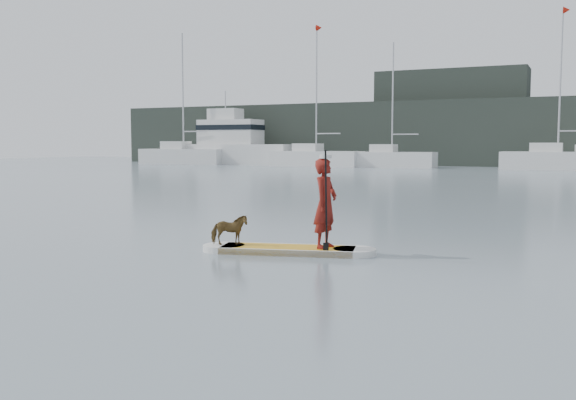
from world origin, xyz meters
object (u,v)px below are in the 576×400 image
at_px(dog, 229,230).
at_px(motor_yacht_b, 236,144).
at_px(sailboat_b, 316,157).
at_px(sailboat_c, 391,158).
at_px(paddleboard, 288,250).
at_px(paddler, 325,203).
at_px(sailboat_d, 557,158).
at_px(sailboat_a, 183,155).

xyz_separation_m(dog, motor_yacht_b, (-25.53, 44.76, 1.62)).
relative_size(sailboat_b, sailboat_c, 1.18).
xyz_separation_m(paddleboard, paddler, (0.68, 0.18, 0.89)).
bearing_deg(sailboat_c, sailboat_d, 0.91).
relative_size(sailboat_d, motor_yacht_b, 1.13).
bearing_deg(sailboat_c, sailboat_b, -178.12).
bearing_deg(paddler, motor_yacht_b, 34.53).
bearing_deg(dog, motor_yacht_b, -1.85).
height_order(sailboat_b, motor_yacht_b, sailboat_b).
bearing_deg(sailboat_d, sailboat_a, -179.67).
distance_m(sailboat_a, sailboat_b, 14.38).
height_order(paddleboard, sailboat_c, sailboat_c).
height_order(dog, sailboat_a, sailboat_a).
height_order(paddleboard, sailboat_d, sailboat_d).
xyz_separation_m(sailboat_a, sailboat_d, (34.34, 0.53, -0.01)).
xyz_separation_m(sailboat_a, sailboat_b, (14.38, -0.19, -0.03)).
height_order(sailboat_c, sailboat_d, sailboat_d).
bearing_deg(sailboat_c, paddleboard, -77.20).
bearing_deg(dog, sailboat_c, -19.42).
distance_m(paddleboard, sailboat_b, 45.79).
xyz_separation_m(paddleboard, sailboat_a, (-31.62, 42.60, 0.84)).
bearing_deg(dog, sailboat_b, -10.85).
height_order(paddleboard, motor_yacht_b, motor_yacht_b).
bearing_deg(sailboat_b, sailboat_c, 6.11).
bearing_deg(sailboat_d, paddleboard, -94.17).
xyz_separation_m(sailboat_b, motor_yacht_b, (-9.39, 2.06, 1.17)).
bearing_deg(sailboat_b, dog, -65.88).
xyz_separation_m(dog, sailboat_b, (-16.14, 42.70, 0.46)).
bearing_deg(sailboat_a, paddleboard, -56.69).
bearing_deg(sailboat_c, dog, -78.68).
height_order(paddler, sailboat_a, sailboat_a).
xyz_separation_m(sailboat_a, motor_yacht_b, (4.98, 1.87, 1.13)).
bearing_deg(motor_yacht_b, paddleboard, -60.18).
bearing_deg(sailboat_b, paddleboard, -64.46).
xyz_separation_m(sailboat_b, sailboat_d, (19.97, 0.72, 0.02)).
height_order(sailboat_d, motor_yacht_b, sailboat_d).
bearing_deg(sailboat_d, sailboat_c, -178.82).
distance_m(dog, motor_yacht_b, 51.55).
relative_size(paddleboard, motor_yacht_b, 0.29).
height_order(paddler, motor_yacht_b, motor_yacht_b).
height_order(paddleboard, sailboat_a, sailboat_a).
height_order(dog, sailboat_d, sailboat_d).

